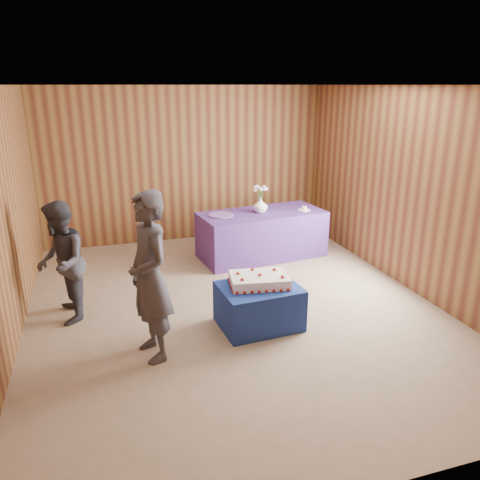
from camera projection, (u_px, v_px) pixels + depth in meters
name	position (u px, v px, depth m)	size (l,w,h in m)	color
ground	(234.00, 308.00, 5.96)	(6.00, 6.00, 0.00)	gray
room_shell	(233.00, 167.00, 5.39)	(5.04, 6.04, 2.72)	brown
cake_table	(259.00, 306.00, 5.45)	(0.90, 0.70, 0.50)	navy
serving_table	(262.00, 234.00, 7.64)	(2.00, 0.90, 0.75)	#542F81
sheet_cake	(259.00, 280.00, 5.39)	(0.76, 0.58, 0.16)	white
vase	(260.00, 205.00, 7.48)	(0.23, 0.23, 0.24)	white
flower_spray	(261.00, 188.00, 7.40)	(0.24, 0.23, 0.18)	#2D6E2C
platter	(221.00, 215.00, 7.33)	(0.39, 0.39, 0.02)	#7853A6
plate	(304.00, 210.00, 7.65)	(0.21, 0.21, 0.01)	white
cake_slice	(304.00, 208.00, 7.64)	(0.08, 0.08, 0.08)	white
knife	(312.00, 212.00, 7.52)	(0.26, 0.02, 0.00)	silver
guest_left	(150.00, 277.00, 4.65)	(0.64, 0.42, 1.76)	#383741
guest_right	(61.00, 263.00, 5.44)	(0.71, 0.55, 1.46)	#33333D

